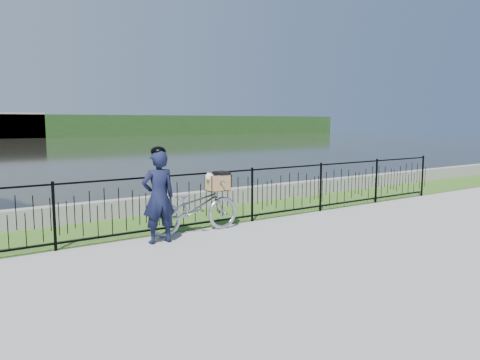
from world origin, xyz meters
TOP-DOWN VIEW (x-y plane):
  - ground at (0.00, 0.00)m, footprint 120.00×120.00m
  - grass_strip at (0.00, 2.60)m, footprint 60.00×2.00m
  - quay_wall at (0.00, 3.60)m, footprint 60.00×0.30m
  - fence at (0.00, 1.60)m, footprint 14.00×0.06m
  - far_building_right at (6.00, 58.50)m, footprint 6.00×3.00m
  - bicycle_rig at (-0.50, 1.40)m, footprint 1.89×0.66m
  - cyclist at (-1.38, 1.10)m, footprint 0.62×0.43m

SIDE VIEW (x-z plane):
  - ground at x=0.00m, z-range 0.00..0.00m
  - grass_strip at x=0.00m, z-range 0.00..0.01m
  - quay_wall at x=0.00m, z-range 0.00..0.40m
  - bicycle_rig at x=-0.50m, z-range -0.07..1.09m
  - fence at x=0.00m, z-range 0.00..1.15m
  - cyclist at x=-1.38m, z-range -0.01..1.68m
  - far_building_right at x=6.00m, z-range 0.00..3.20m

